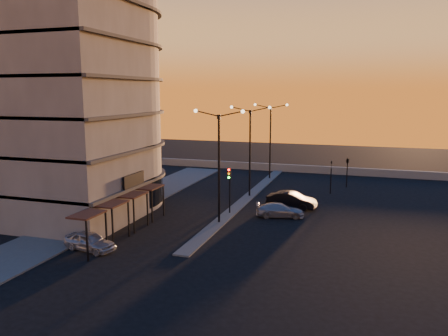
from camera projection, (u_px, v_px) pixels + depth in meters
The scene contains 14 objects.
ground at pixel (219, 223), 36.63m from camera, with size 120.00×120.00×0.00m, color black.
sidewalk_west at pixel (132, 202), 43.58m from camera, with size 5.00×40.00×0.12m, color #4E4E4C.
median at pixel (249, 196), 45.99m from camera, with size 1.20×36.00×0.12m, color #4E4E4C.
parapet at pixel (293, 168), 60.29m from camera, with size 44.00×0.50×1.00m, color slate.
building at pixel (70, 80), 38.91m from camera, with size 14.35×17.08×25.00m.
streetlamp_near at pixel (219, 157), 35.68m from camera, with size 4.32×0.32×9.51m.
streetlamp_mid at pixel (250, 144), 45.04m from camera, with size 4.32×0.32×9.51m.
streetlamp_far at pixel (270, 135), 54.41m from camera, with size 4.32×0.32×9.51m.
traffic_light_main at pixel (229, 183), 38.83m from camera, with size 0.28×0.44×4.25m.
signal_east_a at pixel (331, 176), 46.97m from camera, with size 0.13×0.16×3.60m.
signal_east_b at pixel (348, 161), 50.06m from camera, with size 0.42×1.99×3.60m.
car_hatchback at pixel (90, 241), 30.26m from camera, with size 1.53×3.82×1.30m, color #B4B5BC.
car_sedan at pixel (291, 200), 41.37m from camera, with size 1.62×4.64×1.53m, color black.
car_wagon at pixel (280, 210), 38.40m from camera, with size 1.71×4.20×1.22m, color #999BA1.
Camera 1 is at (11.35, -33.43, 10.81)m, focal length 35.00 mm.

